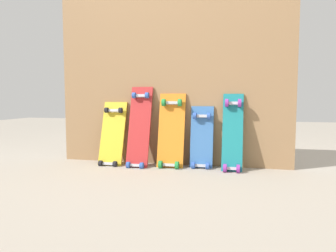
% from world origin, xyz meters
% --- Properties ---
extents(ground_plane, '(12.00, 12.00, 0.00)m').
position_xyz_m(ground_plane, '(0.00, 0.00, 0.00)').
color(ground_plane, '#A89E8E').
extents(plywood_wall_panel, '(2.16, 0.04, 1.66)m').
position_xyz_m(plywood_wall_panel, '(0.00, 0.07, 0.83)').
color(plywood_wall_panel, '#99724C').
rests_on(plywood_wall_panel, ground).
extents(skateboard_yellow, '(0.23, 0.25, 0.65)m').
position_xyz_m(skateboard_yellow, '(-0.53, -0.06, 0.25)').
color(skateboard_yellow, gold).
rests_on(skateboard_yellow, ground).
extents(skateboard_red, '(0.20, 0.27, 0.79)m').
position_xyz_m(skateboard_red, '(-0.27, -0.07, 0.32)').
color(skateboard_red, '#B22626').
rests_on(skateboard_red, ground).
extents(skateboard_orange, '(0.24, 0.22, 0.72)m').
position_xyz_m(skateboard_orange, '(0.02, -0.04, 0.29)').
color(skateboard_orange, orange).
rests_on(skateboard_orange, ground).
extents(skateboard_blue, '(0.20, 0.17, 0.61)m').
position_xyz_m(skateboard_blue, '(0.29, -0.02, 0.24)').
color(skateboard_blue, '#386BAD').
rests_on(skateboard_blue, ground).
extents(skateboard_teal, '(0.17, 0.25, 0.71)m').
position_xyz_m(skateboard_teal, '(0.56, -0.06, 0.29)').
color(skateboard_teal, '#197A7F').
rests_on(skateboard_teal, ground).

